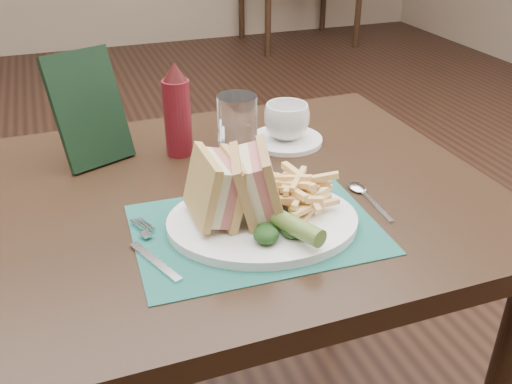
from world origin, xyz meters
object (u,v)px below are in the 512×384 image
sandwich_half_a (202,190)px  sandwich_half_b (243,183)px  coffee_cup (287,121)px  check_presenter (89,109)px  plate (263,222)px  saucer (286,140)px  ketchup_bottle (177,109)px  placemat (256,229)px  table_main (239,344)px  drinking_glass (237,129)px

sandwich_half_a → sandwich_half_b: size_ratio=0.98×
coffee_cup → check_presenter: size_ratio=0.43×
sandwich_half_a → sandwich_half_b: bearing=-4.4°
plate → saucer: size_ratio=2.00×
coffee_cup → ketchup_bottle: ketchup_bottle is taller
placemat → sandwich_half_b: size_ratio=3.30×
saucer → ketchup_bottle: (-0.22, 0.02, 0.09)m
placemat → plate: size_ratio=1.25×
check_presenter → ketchup_bottle: bearing=-32.5°
table_main → coffee_cup: coffee_cup is taller
saucer → plate: bearing=-119.1°
table_main → sandwich_half_a: size_ratio=8.09×
sandwich_half_b → drinking_glass: same height
drinking_glass → check_presenter: size_ratio=0.60×
check_presenter → sandwich_half_b: bearing=-81.8°
coffee_cup → drinking_glass: 0.13m
plate → coffee_cup: bearing=74.0°
plate → table_main: bearing=102.4°
table_main → sandwich_half_a: sandwich_half_a is taller
sandwich_half_b → plate: bearing=-19.3°
table_main → ketchup_bottle: (-0.06, 0.17, 0.47)m
placemat → saucer: bearing=59.3°
placemat → check_presenter: (-0.21, 0.34, 0.10)m
placemat → plate: (0.01, 0.00, 0.01)m
ketchup_bottle → check_presenter: 0.16m
saucer → coffee_cup: coffee_cup is taller
sandwich_half_a → ketchup_bottle: (0.03, 0.29, 0.02)m
drinking_glass → saucer: bearing=20.3°
table_main → coffee_cup: 0.48m
placemat → drinking_glass: 0.26m
sandwich_half_a → drinking_glass: (0.13, 0.22, -0.01)m
sandwich_half_a → drinking_glass: size_ratio=0.86×
ketchup_bottle → sandwich_half_a: bearing=-96.0°
plate → check_presenter: size_ratio=1.39×
plate → ketchup_bottle: 0.33m
plate → drinking_glass: (0.04, 0.25, 0.06)m
sandwich_half_a → table_main: bearing=51.4°
sandwich_half_b → saucer: (0.19, 0.27, -0.07)m
table_main → plate: plate is taller
sandwich_half_a → drinking_glass: drinking_glass is taller
table_main → ketchup_bottle: ketchup_bottle is taller
coffee_cup → ketchup_bottle: (-0.22, 0.02, 0.05)m
sandwich_half_b → ketchup_bottle: ketchup_bottle is taller
sandwich_half_a → saucer: size_ratio=0.74×
placemat → drinking_glass: size_ratio=2.89×
saucer → coffee_cup: (0.00, 0.00, 0.04)m
plate → drinking_glass: size_ratio=2.31×
coffee_cup → drinking_glass: size_ratio=0.72×
placemat → plate: 0.02m
placemat → sandwich_half_a: size_ratio=3.38×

